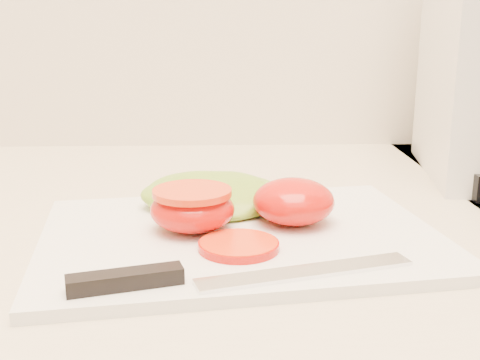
{
  "coord_description": "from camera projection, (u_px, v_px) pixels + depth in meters",
  "views": [
    {
      "loc": [
        -0.1,
        1.06,
        1.12
      ],
      "look_at": [
        -0.09,
        1.58,
        0.99
      ],
      "focal_mm": 45.0,
      "sensor_mm": 36.0,
      "label": 1
    }
  ],
  "objects": [
    {
      "name": "cutting_board",
      "position": [
        240.0,
        237.0,
        0.54
      ],
      "size": [
        0.38,
        0.3,
        0.01
      ],
      "primitive_type": "cube",
      "rotation": [
        0.0,
        0.0,
        0.15
      ],
      "color": "white",
      "rests_on": "counter"
    },
    {
      "name": "tomato_half_dome",
      "position": [
        294.0,
        201.0,
        0.56
      ],
      "size": [
        0.08,
        0.08,
        0.04
      ],
      "primitive_type": "ellipsoid",
      "color": "red",
      "rests_on": "cutting_board"
    },
    {
      "name": "tomato_half_cut",
      "position": [
        192.0,
        207.0,
        0.54
      ],
      "size": [
        0.08,
        0.08,
        0.04
      ],
      "color": "red",
      "rests_on": "cutting_board"
    },
    {
      "name": "tomato_slice_0",
      "position": [
        239.0,
        245.0,
        0.49
      ],
      "size": [
        0.06,
        0.06,
        0.01
      ],
      "primitive_type": "cylinder",
      "color": "#ED4A15",
      "rests_on": "cutting_board"
    },
    {
      "name": "lettuce_leaf_0",
      "position": [
        213.0,
        195.0,
        0.6
      ],
      "size": [
        0.15,
        0.11,
        0.03
      ],
      "primitive_type": "ellipsoid",
      "rotation": [
        0.0,
        0.0,
        -0.08
      ],
      "color": "#87C133",
      "rests_on": "cutting_board"
    },
    {
      "name": "knife",
      "position": [
        199.0,
        276.0,
        0.43
      ],
      "size": [
        0.26,
        0.07,
        0.01
      ],
      "rotation": [
        0.0,
        0.0,
        0.28
      ],
      "color": "silver",
      "rests_on": "cutting_board"
    }
  ]
}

